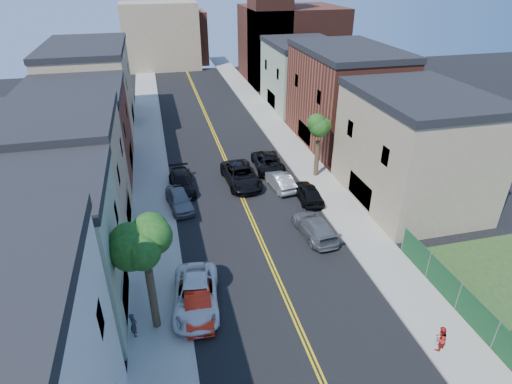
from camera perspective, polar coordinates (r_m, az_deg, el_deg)
sidewalk_left at (r=47.80m, az=-14.47°, el=5.39°), size 3.20×100.00×0.15m
sidewalk_right at (r=49.91m, az=3.99°, el=7.27°), size 3.20×100.00×0.15m
curb_left at (r=47.78m, az=-12.38°, el=5.64°), size 0.30×100.00×0.15m
curb_right at (r=49.43m, az=2.04°, el=7.10°), size 0.30×100.00×0.15m
bldg_left_palegrn at (r=25.72m, az=-28.36°, el=-8.52°), size 9.00×8.00×8.50m
bldg_left_tan_near at (r=33.13m, az=-25.44°, el=1.09°), size 9.00×10.00×9.00m
bldg_left_brick at (r=43.29m, az=-23.11°, el=7.10°), size 9.00×12.00×8.00m
bldg_left_tan_far at (r=56.32m, az=-21.60°, el=12.90°), size 9.00×16.00×9.50m
bldg_right_tan at (r=37.49m, az=20.70°, el=5.19°), size 9.00×12.00×9.00m
bldg_right_brick at (r=48.74m, az=11.94°, el=12.31°), size 9.00×14.00×10.00m
bldg_right_palegrn at (r=61.41m, az=6.31°, el=15.39°), size 9.00×12.00×8.50m
church at (r=75.60m, az=4.18°, el=20.32°), size 16.20×14.20×22.60m
backdrop_left at (r=87.06m, az=-12.82°, el=20.03°), size 14.00×8.00×12.00m
backdrop_center at (r=91.35m, az=-10.21°, el=20.02°), size 10.00×8.00×10.00m
fence_right at (r=27.23m, az=27.82°, el=-14.68°), size 0.04×15.00×1.90m
tree_left_mid at (r=21.69m, az=-15.19°, el=-5.27°), size 5.20×5.20×9.29m
tree_right_far at (r=39.16m, az=8.73°, el=9.72°), size 4.40×4.40×8.03m
red_sedan at (r=25.69m, az=-7.93°, el=-14.93°), size 1.73×4.46×1.45m
white_pickup at (r=26.10m, az=-8.21°, el=-13.85°), size 3.40×6.13×1.62m
grey_car_left at (r=35.92m, az=-10.42°, el=-1.02°), size 2.45×4.77×1.55m
black_car_left at (r=38.74m, az=-10.11°, el=1.32°), size 2.29×5.33×1.53m
grey_car_right at (r=32.17m, az=7.99°, el=-4.69°), size 2.54×5.37×1.51m
black_car_right at (r=36.73m, az=7.06°, el=-0.03°), size 1.84×4.53×1.54m
silver_car_right at (r=38.57m, az=3.27°, el=1.59°), size 2.11×4.68×1.49m
dark_car_right_far at (r=42.30m, az=1.57°, el=4.29°), size 2.93×5.90×1.61m
black_suv_lane at (r=39.19m, az=-2.05°, el=2.28°), size 3.24×6.37×1.72m
pedestrian_left at (r=24.99m, az=-16.37°, el=-16.98°), size 0.44×0.60×1.55m
pedestrian_right at (r=25.37m, az=23.86°, el=-17.83°), size 0.91×0.82×1.54m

